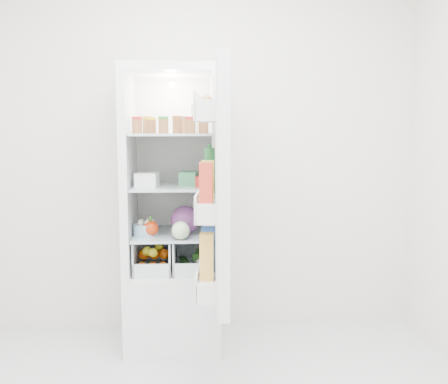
{
  "coord_description": "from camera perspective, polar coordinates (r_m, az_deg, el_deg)",
  "views": [
    {
      "loc": [
        -0.06,
        -2.01,
        1.41
      ],
      "look_at": [
        0.12,
        0.95,
        1.04
      ],
      "focal_mm": 40.0,
      "sensor_mm": 36.0,
      "label": 1
    }
  ],
  "objects": [
    {
      "name": "shelf_top",
      "position": [
        3.19,
        -6.02,
        6.56
      ],
      "size": [
        0.49,
        0.53,
        0.02
      ],
      "primitive_type": "cube",
      "color": "#ACC2C9",
      "rests_on": "refrigerator"
    },
    {
      "name": "citrus_pile",
      "position": [
        3.25,
        -8.07,
        -7.5
      ],
      "size": [
        0.2,
        0.24,
        0.16
      ],
      "color": "orange",
      "rests_on": "refrigerator"
    },
    {
      "name": "tub_green",
      "position": [
        3.21,
        -4.0,
        1.58
      ],
      "size": [
        0.13,
        0.17,
        0.09
      ],
      "primitive_type": "cube",
      "rotation": [
        0.0,
        0.0,
        -0.19
      ],
      "color": "#408E5B",
      "rests_on": "shelf_mid"
    },
    {
      "name": "salad_bag",
      "position": [
        3.04,
        -4.98,
        -4.4
      ],
      "size": [
        0.11,
        0.11,
        0.11
      ],
      "primitive_type": "sphere",
      "color": "beige",
      "rests_on": "shelf_low"
    },
    {
      "name": "mushroom_bowl",
      "position": [
        3.19,
        -8.92,
        -4.28
      ],
      "size": [
        0.2,
        0.2,
        0.07
      ],
      "primitive_type": "cylinder",
      "rotation": [
        0.0,
        0.0,
        0.32
      ],
      "color": "#8EBAD4",
      "rests_on": "shelf_low"
    },
    {
      "name": "tin_red",
      "position": [
        3.1,
        -2.44,
        1.19
      ],
      "size": [
        0.12,
        0.12,
        0.06
      ],
      "primitive_type": "cylinder",
      "rotation": [
        0.0,
        0.0,
        0.35
      ],
      "color": "red",
      "rests_on": "shelf_mid"
    },
    {
      "name": "shelf_mid",
      "position": [
        3.21,
        -5.95,
        0.67
      ],
      "size": [
        0.49,
        0.53,
        0.02
      ],
      "primitive_type": "cube",
      "color": "#ACC2C9",
      "rests_on": "refrigerator"
    },
    {
      "name": "crisper_left",
      "position": [
        3.3,
        -7.99,
        -6.96
      ],
      "size": [
        0.23,
        0.46,
        0.22
      ],
      "primitive_type": null,
      "color": "silver",
      "rests_on": "refrigerator"
    },
    {
      "name": "tub_white",
      "position": [
        3.15,
        -8.78,
        1.42
      ],
      "size": [
        0.15,
        0.15,
        0.09
      ],
      "primitive_type": "cube",
      "rotation": [
        0.0,
        0.0,
        -0.13
      ],
      "color": "white",
      "rests_on": "shelf_mid"
    },
    {
      "name": "crisper_right",
      "position": [
        3.29,
        -3.7,
        -6.95
      ],
      "size": [
        0.23,
        0.46,
        0.22
      ],
      "primitive_type": null,
      "color": "silver",
      "rests_on": "refrigerator"
    },
    {
      "name": "red_cabbage",
      "position": [
        3.19,
        -4.47,
        -3.21
      ],
      "size": [
        0.18,
        0.18,
        0.18
      ],
      "primitive_type": "sphere",
      "color": "#4F1D55",
      "rests_on": "shelf_low"
    },
    {
      "name": "veg_pile",
      "position": [
        3.3,
        -3.61,
        -7.75
      ],
      "size": [
        0.16,
        0.3,
        0.1
      ],
      "color": "#20511B",
      "rests_on": "refrigerator"
    },
    {
      "name": "refrigerator",
      "position": [
        3.34,
        -5.82,
        -5.79
      ],
      "size": [
        0.6,
        0.6,
        1.8
      ],
      "color": "silver",
      "rests_on": "ground"
    },
    {
      "name": "room_walls",
      "position": [
        2.01,
        -1.8,
        12.31
      ],
      "size": [
        3.02,
        3.02,
        2.61
      ],
      "color": "silver",
      "rests_on": "ground"
    },
    {
      "name": "condiment_jars",
      "position": [
        3.14,
        -6.27,
        7.46
      ],
      "size": [
        0.46,
        0.34,
        0.08
      ],
      "color": "#B21919",
      "rests_on": "shelf_top"
    },
    {
      "name": "shelf_low",
      "position": [
        3.26,
        -5.88,
        -4.75
      ],
      "size": [
        0.49,
        0.53,
        0.01
      ],
      "primitive_type": "cube",
      "color": "#ACC2C9",
      "rests_on": "refrigerator"
    },
    {
      "name": "fridge_door",
      "position": [
        2.64,
        -0.49,
        0.22
      ],
      "size": [
        0.21,
        0.6,
        1.3
      ],
      "rotation": [
        0.0,
        0.0,
        1.49
      ],
      "color": "silver",
      "rests_on": "refrigerator"
    },
    {
      "name": "squeeze_bottle",
      "position": [
        3.21,
        -3.48,
        8.35
      ],
      "size": [
        0.07,
        0.07,
        0.18
      ],
      "primitive_type": "cylinder",
      "rotation": [
        0.0,
        0.0,
        -0.28
      ],
      "color": "white",
      "rests_on": "shelf_top"
    },
    {
      "name": "bell_pepper",
      "position": [
        3.15,
        -8.39,
        -4.16
      ],
      "size": [
        0.1,
        0.1,
        0.1
      ],
      "primitive_type": "sphere",
      "color": "red",
      "rests_on": "shelf_low"
    }
  ]
}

